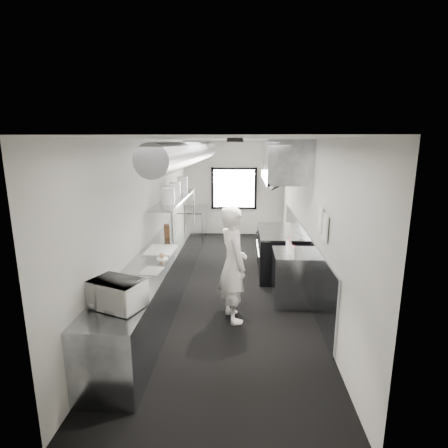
# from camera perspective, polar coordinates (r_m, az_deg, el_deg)

# --- Properties ---
(floor) EXTENTS (3.00, 8.00, 0.01)m
(floor) POSITION_cam_1_polar(r_m,az_deg,el_deg) (7.14, 0.61, -9.64)
(floor) COLOR black
(floor) RESTS_ON ground
(ceiling) EXTENTS (3.00, 8.00, 0.01)m
(ceiling) POSITION_cam_1_polar(r_m,az_deg,el_deg) (6.59, 0.67, 13.46)
(ceiling) COLOR beige
(ceiling) RESTS_ON wall_back
(wall_back) EXTENTS (3.00, 0.02, 2.80)m
(wall_back) POSITION_cam_1_polar(r_m,az_deg,el_deg) (10.67, 1.61, 5.75)
(wall_back) COLOR #B1B0A7
(wall_back) RESTS_ON floor
(wall_front) EXTENTS (3.00, 0.02, 2.80)m
(wall_front) POSITION_cam_1_polar(r_m,az_deg,el_deg) (2.92, -3.00, -14.45)
(wall_front) COLOR #B1B0A7
(wall_front) RESTS_ON floor
(wall_left) EXTENTS (0.02, 8.00, 2.80)m
(wall_left) POSITION_cam_1_polar(r_m,az_deg,el_deg) (6.95, -11.81, 1.55)
(wall_left) COLOR #B1B0A7
(wall_left) RESTS_ON floor
(wall_right) EXTENTS (0.02, 8.00, 2.80)m
(wall_right) POSITION_cam_1_polar(r_m,az_deg,el_deg) (6.82, 13.33, 1.26)
(wall_right) COLOR #B1B0A7
(wall_right) RESTS_ON floor
(wall_cladding) EXTENTS (0.03, 5.50, 1.10)m
(wall_cladding) POSITION_cam_1_polar(r_m,az_deg,el_deg) (7.32, 12.43, -4.78)
(wall_cladding) COLOR gray
(wall_cladding) RESTS_ON wall_right
(hvac_duct) EXTENTS (0.40, 6.40, 0.40)m
(hvac_duct) POSITION_cam_1_polar(r_m,az_deg,el_deg) (7.05, -4.99, 11.35)
(hvac_duct) COLOR gray
(hvac_duct) RESTS_ON ceiling
(service_window) EXTENTS (1.36, 0.05, 1.25)m
(service_window) POSITION_cam_1_polar(r_m,az_deg,el_deg) (10.63, 1.61, 5.72)
(service_window) COLOR white
(service_window) RESTS_ON wall_back
(exhaust_hood) EXTENTS (0.81, 2.20, 0.88)m
(exhaust_hood) POSITION_cam_1_polar(r_m,az_deg,el_deg) (7.33, 9.64, 10.04)
(exhaust_hood) COLOR gray
(exhaust_hood) RESTS_ON ceiling
(prep_counter) EXTENTS (0.70, 6.00, 0.90)m
(prep_counter) POSITION_cam_1_polar(r_m,az_deg,el_deg) (6.66, -9.60, -7.37)
(prep_counter) COLOR gray
(prep_counter) RESTS_ON floor
(pass_shelf) EXTENTS (0.45, 3.00, 0.68)m
(pass_shelf) POSITION_cam_1_polar(r_m,az_deg,el_deg) (7.82, -7.80, 3.96)
(pass_shelf) COLOR gray
(pass_shelf) RESTS_ON prep_counter
(range) EXTENTS (0.88, 1.60, 0.94)m
(range) POSITION_cam_1_polar(r_m,az_deg,el_deg) (7.66, 8.66, -4.44)
(range) COLOR black
(range) RESTS_ON floor
(bottle_station) EXTENTS (0.65, 0.80, 0.90)m
(bottle_station) POSITION_cam_1_polar(r_m,az_deg,el_deg) (6.37, 10.83, -8.38)
(bottle_station) COLOR gray
(bottle_station) RESTS_ON floor
(far_work_table) EXTENTS (0.70, 1.20, 0.90)m
(far_work_table) POSITION_cam_1_polar(r_m,az_deg,el_deg) (10.15, -5.05, -0.13)
(far_work_table) COLOR gray
(far_work_table) RESTS_ON floor
(notice_sheet_a) EXTENTS (0.02, 0.28, 0.38)m
(notice_sheet_a) POSITION_cam_1_polar(r_m,az_deg,el_deg) (5.62, 15.22, 0.77)
(notice_sheet_a) COLOR silver
(notice_sheet_a) RESTS_ON wall_right
(notice_sheet_b) EXTENTS (0.02, 0.28, 0.38)m
(notice_sheet_b) POSITION_cam_1_polar(r_m,az_deg,el_deg) (5.30, 15.95, -0.56)
(notice_sheet_b) COLOR silver
(notice_sheet_b) RESTS_ON wall_right
(line_cook) EXTENTS (0.65, 0.78, 1.82)m
(line_cook) POSITION_cam_1_polar(r_m,az_deg,el_deg) (5.51, 1.47, -6.47)
(line_cook) COLOR white
(line_cook) RESTS_ON floor
(microwave) EXTENTS (0.66, 0.59, 0.33)m
(microwave) POSITION_cam_1_polar(r_m,az_deg,el_deg) (4.29, -16.79, -10.67)
(microwave) COLOR silver
(microwave) RESTS_ON prep_counter
(deli_tub_a) EXTENTS (0.20, 0.20, 0.11)m
(deli_tub_a) POSITION_cam_1_polar(r_m,az_deg,el_deg) (4.46, -18.90, -11.44)
(deli_tub_a) COLOR silver
(deli_tub_a) RESTS_ON prep_counter
(deli_tub_b) EXTENTS (0.17, 0.17, 0.10)m
(deli_tub_b) POSITION_cam_1_polar(r_m,az_deg,el_deg) (4.71, -17.49, -10.09)
(deli_tub_b) COLOR silver
(deli_tub_b) RESTS_ON prep_counter
(newspaper) EXTENTS (0.32, 0.38, 0.01)m
(newspaper) POSITION_cam_1_polar(r_m,az_deg,el_deg) (5.36, -11.58, -7.39)
(newspaper) COLOR silver
(newspaper) RESTS_ON prep_counter
(small_plate) EXTENTS (0.21, 0.21, 0.02)m
(small_plate) POSITION_cam_1_polar(r_m,az_deg,el_deg) (5.86, -9.88, -5.50)
(small_plate) COLOR white
(small_plate) RESTS_ON prep_counter
(pastry) EXTENTS (0.09, 0.09, 0.09)m
(pastry) POSITION_cam_1_polar(r_m,az_deg,el_deg) (5.84, -9.90, -5.00)
(pastry) COLOR tan
(pastry) RESTS_ON small_plate
(cutting_board) EXTENTS (0.49, 0.64, 0.02)m
(cutting_board) POSITION_cam_1_polar(r_m,az_deg,el_deg) (6.32, -10.16, -4.11)
(cutting_board) COLOR silver
(cutting_board) RESTS_ON prep_counter
(knife_block) EXTENTS (0.16, 0.23, 0.23)m
(knife_block) POSITION_cam_1_polar(r_m,az_deg,el_deg) (7.19, -9.18, -1.08)
(knife_block) COLOR #56321E
(knife_block) RESTS_ON prep_counter
(plate_stack_a) EXTENTS (0.33, 0.33, 0.31)m
(plate_stack_a) POSITION_cam_1_polar(r_m,az_deg,el_deg) (7.00, -8.96, 4.45)
(plate_stack_a) COLOR white
(plate_stack_a) RESTS_ON pass_shelf
(plate_stack_b) EXTENTS (0.26, 0.26, 0.31)m
(plate_stack_b) POSITION_cam_1_polar(r_m,az_deg,el_deg) (7.63, -8.32, 5.16)
(plate_stack_b) COLOR white
(plate_stack_b) RESTS_ON pass_shelf
(plate_stack_c) EXTENTS (0.27, 0.27, 0.33)m
(plate_stack_c) POSITION_cam_1_polar(r_m,az_deg,el_deg) (8.00, -7.82, 5.60)
(plate_stack_c) COLOR white
(plate_stack_c) RESTS_ON pass_shelf
(plate_stack_d) EXTENTS (0.27, 0.27, 0.38)m
(plate_stack_d) POSITION_cam_1_polar(r_m,az_deg,el_deg) (8.55, -6.72, 6.30)
(plate_stack_d) COLOR white
(plate_stack_d) RESTS_ON pass_shelf
(squeeze_bottle_a) EXTENTS (0.09, 0.09, 0.20)m
(squeeze_bottle_a) POSITION_cam_1_polar(r_m,az_deg,el_deg) (5.90, 11.25, -4.49)
(squeeze_bottle_a) COLOR silver
(squeeze_bottle_a) RESTS_ON bottle_station
(squeeze_bottle_b) EXTENTS (0.07, 0.07, 0.16)m
(squeeze_bottle_b) POSITION_cam_1_polar(r_m,az_deg,el_deg) (6.09, 10.79, -4.10)
(squeeze_bottle_b) COLOR silver
(squeeze_bottle_b) RESTS_ON bottle_station
(squeeze_bottle_c) EXTENTS (0.07, 0.07, 0.20)m
(squeeze_bottle_c) POSITION_cam_1_polar(r_m,az_deg,el_deg) (6.16, 10.46, -3.71)
(squeeze_bottle_c) COLOR silver
(squeeze_bottle_c) RESTS_ON bottle_station
(squeeze_bottle_d) EXTENTS (0.07, 0.07, 0.19)m
(squeeze_bottle_d) POSITION_cam_1_polar(r_m,az_deg,el_deg) (6.31, 10.19, -3.33)
(squeeze_bottle_d) COLOR silver
(squeeze_bottle_d) RESTS_ON bottle_station
(squeeze_bottle_e) EXTENTS (0.06, 0.06, 0.17)m
(squeeze_bottle_e) POSITION_cam_1_polar(r_m,az_deg,el_deg) (6.44, 10.33, -3.12)
(squeeze_bottle_e) COLOR silver
(squeeze_bottle_e) RESTS_ON bottle_station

